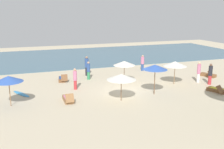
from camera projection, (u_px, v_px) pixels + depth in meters
name	position (u px, v px, depth m)	size (l,w,h in m)	color
ground_plane	(126.00, 91.00, 21.60)	(60.00, 60.00, 0.00)	beige
ocean_water	(79.00, 57.00, 37.17)	(48.00, 16.00, 0.06)	#476B7F
umbrella_0	(155.00, 67.00, 20.16)	(1.88, 1.88, 2.34)	brown
umbrella_1	(124.00, 63.00, 23.49)	(1.93, 1.93, 1.99)	brown
umbrella_2	(121.00, 77.00, 18.80)	(2.10, 2.10, 1.97)	brown
umbrella_3	(175.00, 64.00, 23.10)	(2.04, 2.04, 2.03)	olive
umbrella_4	(9.00, 79.00, 17.70)	(1.90, 1.90, 2.10)	olive
lounger_0	(208.00, 75.00, 26.09)	(1.19, 1.73, 0.75)	brown
lounger_1	(62.00, 79.00, 24.54)	(0.85, 1.74, 0.71)	brown
lounger_2	(68.00, 99.00, 19.03)	(0.61, 1.66, 0.73)	olive
lounger_4	(217.00, 90.00, 21.18)	(1.18, 1.78, 0.69)	brown
person_0	(142.00, 63.00, 28.56)	(0.43, 0.43, 1.69)	#2D4C8C
person_1	(210.00, 74.00, 23.18)	(0.43, 0.43, 1.86)	#BF3338
person_2	(87.00, 66.00, 26.40)	(0.45, 0.45, 1.93)	#26262D
person_3	(88.00, 70.00, 24.89)	(0.43, 0.43, 1.70)	#338C59
person_4	(75.00, 79.00, 21.75)	(0.33, 0.33, 1.76)	#BF3338
person_5	(199.00, 72.00, 23.81)	(0.41, 0.41, 1.89)	white
surfboard	(21.00, 94.00, 20.67)	(1.44, 2.22, 0.07)	#338CCC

